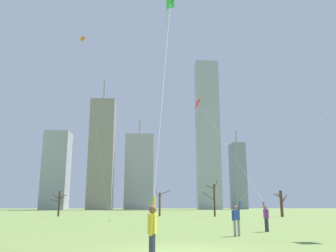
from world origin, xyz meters
TOP-DOWN VIEW (x-y plane):
  - kite_flyer_midfield_right_teal at (5.29, 6.25)m, footprint 7.67×1.70m
  - kite_flyer_foreground_right_green at (-0.87, -1.51)m, footprint 1.62×9.89m
  - kite_flyer_midfield_center_red at (5.95, 12.83)m, footprint 2.72×13.67m
  - distant_kite_drifting_right_orange at (-8.62, 26.85)m, footprint 4.65×1.52m
  - bare_tree_leftmost at (-14.40, 42.76)m, footprint 2.46×1.33m
  - bare_tree_rightmost at (1.11, 42.68)m, footprint 2.54×1.83m
  - bare_tree_right_of_center at (18.92, 38.52)m, footprint 2.07×1.61m
  - bare_tree_center at (9.14, 39.92)m, footprint 2.16×2.80m
  - skyline_wide_slab at (25.09, 130.50)m, footprint 9.63×6.44m
  - skyline_short_annex at (-37.49, 131.80)m, footprint 9.76×9.74m
  - skyline_mid_tower_left at (-3.81, 135.80)m, footprint 11.83×10.39m
  - skyline_tall_tower at (40.95, 143.73)m, footprint 5.65×9.67m
  - skyline_mid_tower_right at (-18.54, 125.04)m, footprint 9.50×9.34m

SIDE VIEW (x-z plane):
  - bare_tree_rightmost at x=1.11m, z-range -0.06..4.11m
  - bare_tree_right_of_center at x=18.92m, z-range 0.19..3.98m
  - bare_tree_leftmost at x=-14.40m, z-range 0.21..4.00m
  - kite_flyer_foreground_right_green at x=-0.87m, z-range -4.73..9.65m
  - kite_flyer_midfield_right_teal at x=5.29m, z-range -1.90..7.03m
  - bare_tree_center at x=9.14m, z-range -0.03..5.34m
  - kite_flyer_midfield_center_red at x=5.95m, z-range -2.73..10.28m
  - skyline_tall_tower at x=40.95m, z-range -2.96..32.62m
  - skyline_mid_tower_left at x=-3.81m, z-range -3.38..34.67m
  - skyline_short_annex at x=-37.49m, z-range 0.00..31.40m
  - distant_kite_drifting_right_orange at x=-8.62m, z-range 7.88..29.96m
  - skyline_mid_tower_right at x=-18.54m, z-range -4.61..47.91m
  - skyline_wide_slab at x=25.09m, z-range 0.00..63.56m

